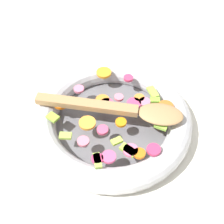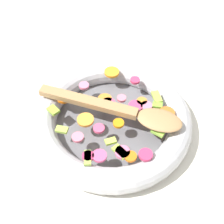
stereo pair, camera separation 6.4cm
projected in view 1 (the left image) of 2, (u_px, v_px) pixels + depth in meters
The scene contains 4 objects.
ground_plane at pixel (112, 127), 0.68m from camera, with size 4.00×4.00×0.00m, color silver.
skillet at pixel (112, 120), 0.66m from camera, with size 0.33×0.33×0.05m.
chopped_vegetables at pixel (115, 116), 0.63m from camera, with size 0.26×0.25×0.01m.
wooden_spoon at pixel (125, 109), 0.62m from camera, with size 0.10×0.30×0.01m.
Camera 1 is at (-0.38, -0.15, 0.54)m, focal length 50.00 mm.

